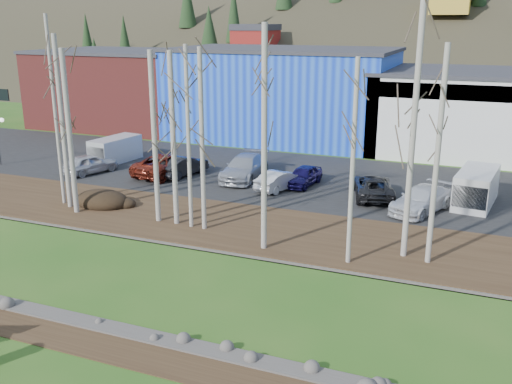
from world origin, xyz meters
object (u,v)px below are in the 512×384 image
at_px(car_0, 89,164).
at_px(car_7, 421,200).
at_px(car_2, 167,164).
at_px(car_6, 373,187).
at_px(car_4, 303,176).
at_px(car_5, 280,180).
at_px(van_grey, 114,150).
at_px(car_1, 182,166).
at_px(car_3, 244,167).
at_px(van_white, 476,188).

relative_size(car_0, car_7, 0.84).
height_order(car_2, car_6, car_2).
xyz_separation_m(car_4, car_5, (-1.11, -1.53, -0.01)).
height_order(car_5, car_7, car_7).
distance_m(car_2, car_5, 8.66).
relative_size(car_0, car_5, 1.07).
distance_m(car_2, car_7, 17.75).
bearing_deg(car_0, car_4, -150.81).
bearing_deg(van_grey, car_2, -10.74).
xyz_separation_m(car_0, van_grey, (-0.42, 3.58, 0.23)).
bearing_deg(car_2, van_grey, -7.36).
bearing_deg(car_5, car_1, 13.41).
bearing_deg(car_2, car_6, -168.59).
bearing_deg(car_2, car_0, 27.57).
distance_m(car_5, car_7, 9.10).
relative_size(car_3, car_5, 1.44).
bearing_deg(car_1, car_3, -158.23).
height_order(car_3, car_7, car_3).
bearing_deg(car_0, car_7, -160.88).
height_order(car_2, van_white, van_white).
bearing_deg(car_7, car_5, -165.46).
height_order(car_7, van_white, van_white).
height_order(car_3, van_white, van_white).
xyz_separation_m(car_3, car_4, (4.29, -0.06, -0.16)).
relative_size(car_1, car_2, 0.77).
height_order(car_6, van_white, van_white).
distance_m(car_3, car_4, 4.29).
xyz_separation_m(car_4, car_6, (4.84, -0.95, 0.04)).
bearing_deg(car_2, car_5, -172.07).
relative_size(van_white, van_grey, 1.11).
bearing_deg(car_1, van_white, -167.44).
distance_m(car_3, car_5, 3.56).
distance_m(car_0, car_3, 11.27).
bearing_deg(car_6, van_white, 170.60).
xyz_separation_m(car_3, car_6, (9.12, -1.01, -0.12)).
xyz_separation_m(car_3, van_white, (15.04, -0.31, 0.23)).
xyz_separation_m(car_3, car_5, (3.18, -1.59, -0.17)).
height_order(car_0, van_grey, van_grey).
xyz_separation_m(car_5, car_7, (9.03, -1.17, 0.08)).
relative_size(car_6, van_grey, 1.10).
height_order(car_2, car_5, car_2).
bearing_deg(car_6, car_4, -27.20).
relative_size(car_1, car_3, 0.77).
bearing_deg(car_3, car_1, -172.86).
xyz_separation_m(car_4, van_grey, (-15.63, 0.86, 0.29)).
relative_size(car_2, car_3, 1.01).
height_order(car_4, car_6, car_6).
distance_m(car_1, car_2, 1.08).
xyz_separation_m(car_7, van_white, (2.83, 2.44, 0.32)).
xyz_separation_m(car_5, van_grey, (-14.52, 2.39, 0.30)).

